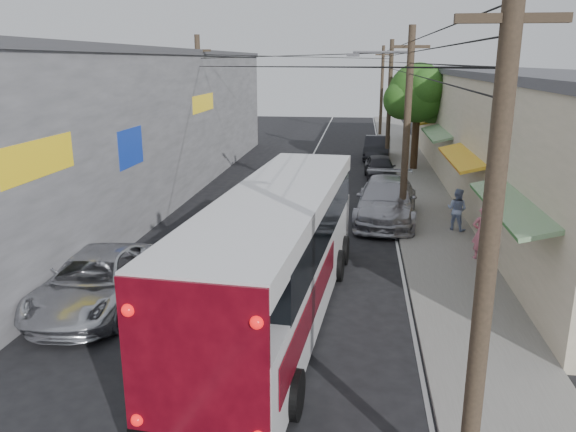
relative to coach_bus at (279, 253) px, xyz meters
name	(u,v)px	position (x,y,z in m)	size (l,w,h in m)	color
ground	(185,400)	(-1.36, -4.10, -1.81)	(120.00, 120.00, 0.00)	black
sidewalk	(417,190)	(5.14, 15.90, -1.75)	(3.00, 80.00, 0.12)	slate
building_right	(502,128)	(9.63, 17.90, 1.34)	(7.09, 40.00, 6.25)	beige
building_left	(127,122)	(-9.86, 13.89, 1.84)	(7.20, 36.00, 7.25)	gray
utility_poles	(356,111)	(1.76, 16.22, 2.32)	(11.80, 45.28, 8.00)	#473828
street_tree	(419,95)	(5.51, 21.92, 2.86)	(4.40, 4.00, 6.60)	#3F2B19
coach_bus	(279,253)	(0.00, 0.00, 0.00)	(3.55, 12.29, 3.50)	silver
jeepney	(96,281)	(-5.16, -0.01, -1.05)	(2.51, 5.44, 1.51)	silver
parked_suv	(386,200)	(3.24, 9.95, -0.91)	(2.51, 6.18, 1.79)	#A4A4AC
parked_car_mid	(380,168)	(3.24, 18.74, -1.11)	(1.66, 4.14, 1.41)	#242429
parked_car_far	(377,148)	(3.24, 25.63, -1.01)	(1.70, 4.88, 1.61)	black
pedestrian_near	(482,233)	(6.24, 5.14, -0.77)	(0.67, 0.44, 1.84)	pink
pedestrian_far	(457,209)	(5.96, 8.52, -0.84)	(0.82, 0.64, 1.69)	#8CA0CC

